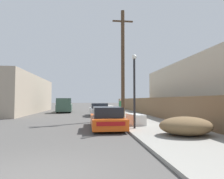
% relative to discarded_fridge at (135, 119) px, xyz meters
% --- Properties ---
extents(sidewalk_curb, '(4.20, 63.00, 0.12)m').
position_rel_discarded_fridge_xyz_m(sidewalk_curb, '(1.15, 15.22, -0.39)').
color(sidewalk_curb, gray).
rests_on(sidewalk_curb, ground).
extents(discarded_fridge, '(0.99, 1.91, 0.68)m').
position_rel_discarded_fridge_xyz_m(discarded_fridge, '(0.00, 0.00, 0.00)').
color(discarded_fridge, white).
rests_on(discarded_fridge, sidewalk_curb).
extents(parked_sports_car_red, '(1.88, 4.72, 1.28)m').
position_rel_discarded_fridge_xyz_m(parked_sports_car_red, '(-1.92, -0.75, 0.13)').
color(parked_sports_car_red, '#E05114').
rests_on(parked_sports_car_red, ground).
extents(car_parked_mid, '(2.05, 4.48, 1.33)m').
position_rel_discarded_fridge_xyz_m(car_parked_mid, '(-1.95, 8.69, 0.18)').
color(car_parked_mid, silver).
rests_on(car_parked_mid, ground).
extents(pickup_truck, '(2.24, 5.58, 1.90)m').
position_rel_discarded_fridge_xyz_m(pickup_truck, '(-6.31, 14.80, 0.49)').
color(pickup_truck, '#385647').
rests_on(pickup_truck, ground).
extents(utility_pole, '(1.80, 0.31, 9.41)m').
position_rel_discarded_fridge_xyz_m(utility_pole, '(-0.08, 4.33, 4.48)').
color(utility_pole, '#4C3826').
rests_on(utility_pole, sidewalk_curb).
extents(street_lamp, '(0.26, 0.26, 4.12)m').
position_rel_discarded_fridge_xyz_m(street_lamp, '(-0.45, -1.75, 2.10)').
color(street_lamp, '#232326').
rests_on(street_lamp, sidewalk_curb).
extents(brush_pile, '(2.37, 1.95, 0.82)m').
position_rel_discarded_fridge_xyz_m(brush_pile, '(1.33, -4.12, 0.08)').
color(brush_pile, brown).
rests_on(brush_pile, sidewalk_curb).
extents(wooden_fence, '(0.08, 38.68, 1.78)m').
position_rel_discarded_fridge_xyz_m(wooden_fence, '(3.10, 9.20, 0.56)').
color(wooden_fence, brown).
rests_on(wooden_fence, sidewalk_curb).
extents(building_left_block, '(7.00, 17.07, 4.73)m').
position_rel_discarded_fridge_xyz_m(building_left_block, '(-13.05, 14.45, 1.92)').
color(building_left_block, tan).
rests_on(building_left_block, ground).
extents(building_right_house, '(6.00, 17.59, 5.34)m').
position_rel_discarded_fridge_xyz_m(building_right_house, '(8.40, 5.75, 2.22)').
color(building_right_house, beige).
rests_on(building_right_house, ground).
extents(pedestrian, '(0.34, 0.34, 1.65)m').
position_rel_discarded_fridge_xyz_m(pedestrian, '(0.67, 10.66, 0.52)').
color(pedestrian, '#282D42').
rests_on(pedestrian, sidewalk_curb).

